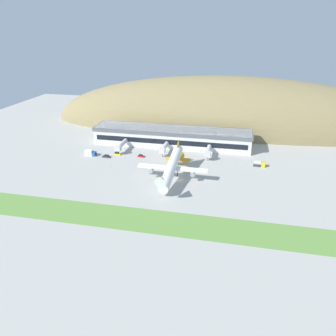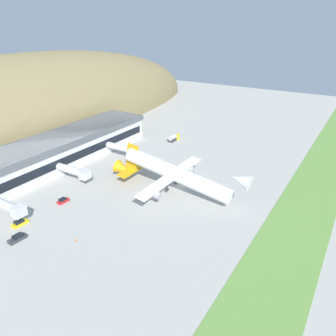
{
  "view_description": "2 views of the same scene",
  "coord_description": "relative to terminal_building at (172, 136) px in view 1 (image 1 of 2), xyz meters",
  "views": [
    {
      "loc": [
        24.82,
        -142.19,
        69.71
      ],
      "look_at": [
        -6.29,
        1.93,
        5.12
      ],
      "focal_mm": 35.0,
      "sensor_mm": 36.0,
      "label": 1
    },
    {
      "loc": [
        -84.16,
        -47.47,
        50.79
      ],
      "look_at": [
        -5.2,
        1.62,
        8.76
      ],
      "focal_mm": 35.0,
      "sensor_mm": 36.0,
      "label": 2
    }
  ],
  "objects": [
    {
      "name": "ground_plane",
      "position": [
        14.0,
        -49.4,
        -6.16
      ],
      "size": [
        368.13,
        368.13,
        0.0
      ],
      "primitive_type": "plane",
      "color": "#ADAAA3"
    },
    {
      "name": "grass_strip_foreground",
      "position": [
        14.0,
        -87.53,
        -6.12
      ],
      "size": [
        331.31,
        16.48,
        0.08
      ],
      "primitive_type": "cube",
      "color": "#669342",
      "rests_on": "ground_plane"
    },
    {
      "name": "hill_backdrop",
      "position": [
        32.68,
        49.04,
        -6.16
      ],
      "size": [
        270.77,
        71.43,
        73.58
      ],
      "primitive_type": "ellipsoid",
      "color": "olive",
      "rests_on": "ground_plane"
    },
    {
      "name": "terminal_building",
      "position": [
        0.0,
        0.0,
        0.0
      ],
      "size": [
        98.19,
        18.77,
        10.87
      ],
      "color": "silver",
      "rests_on": "ground_plane"
    },
    {
      "name": "jetway_0",
      "position": [
        -27.44,
        -17.49,
        -2.17
      ],
      "size": [
        3.38,
        15.66,
        5.43
      ],
      "color": "silver",
      "rests_on": "ground_plane"
    },
    {
      "name": "jetway_1",
      "position": [
        -1.31,
        -16.69,
        -2.17
      ],
      "size": [
        3.38,
        14.15,
        5.43
      ],
      "color": "silver",
      "rests_on": "ground_plane"
    },
    {
      "name": "jetway_2",
      "position": [
        24.43,
        -16.7,
        -2.17
      ],
      "size": [
        3.38,
        14.16,
        5.43
      ],
      "color": "silver",
      "rests_on": "ground_plane"
    },
    {
      "name": "cargo_airplane",
      "position": [
        9.96,
        -49.2,
        0.44
      ],
      "size": [
        34.63,
        48.48,
        13.09
      ],
      "color": "white"
    },
    {
      "name": "service_car_0",
      "position": [
        -27.99,
        -23.22,
        -5.52
      ],
      "size": [
        4.36,
        2.07,
        1.53
      ],
      "color": "gold",
      "rests_on": "ground_plane"
    },
    {
      "name": "service_car_1",
      "position": [
        -13.36,
        -23.77,
        -5.57
      ],
      "size": [
        3.83,
        1.91,
        1.42
      ],
      "color": "#B21E1E",
      "rests_on": "ground_plane"
    },
    {
      "name": "service_car_2",
      "position": [
        -32.55,
        -28.68,
        -5.52
      ],
      "size": [
        4.63,
        2.19,
        1.54
      ],
      "color": "#333338",
      "rests_on": "ground_plane"
    },
    {
      "name": "fuel_truck",
      "position": [
        -42.69,
        -27.67,
        -4.6
      ],
      "size": [
        6.51,
        2.87,
        3.34
      ],
      "color": "#264C99",
      "rests_on": "ground_plane"
    },
    {
      "name": "box_truck",
      "position": [
        52.56,
        -23.6,
        -4.62
      ],
      "size": [
        6.27,
        2.7,
        3.23
      ],
      "color": "gold",
      "rests_on": "ground_plane"
    },
    {
      "name": "traffic_cone_0",
      "position": [
        -24.9,
        -41.28,
        -5.88
      ],
      "size": [
        0.52,
        0.52,
        0.58
      ],
      "color": "orange",
      "rests_on": "ground_plane"
    }
  ]
}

